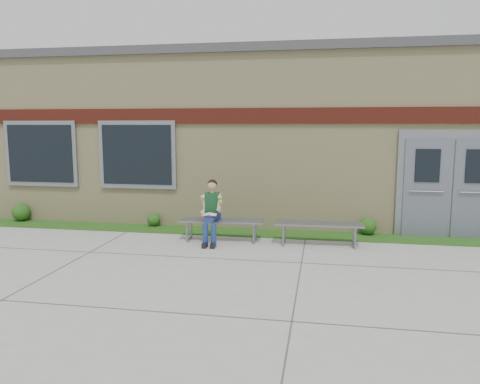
# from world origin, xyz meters

# --- Properties ---
(ground) EXTENTS (80.00, 80.00, 0.00)m
(ground) POSITION_xyz_m (0.00, 0.00, 0.00)
(ground) COLOR #9E9E99
(ground) RESTS_ON ground
(grass_strip) EXTENTS (16.00, 0.80, 0.02)m
(grass_strip) POSITION_xyz_m (0.00, 2.60, 0.01)
(grass_strip) COLOR #1F4713
(grass_strip) RESTS_ON ground
(school_building) EXTENTS (16.20, 6.22, 4.20)m
(school_building) POSITION_xyz_m (-0.00, 5.99, 2.10)
(school_building) COLOR beige
(school_building) RESTS_ON ground
(bench_left) EXTENTS (1.75, 0.58, 0.45)m
(bench_left) POSITION_xyz_m (-0.72, 1.82, 0.35)
(bench_left) COLOR slate
(bench_left) RESTS_ON ground
(bench_right) EXTENTS (1.76, 0.52, 0.45)m
(bench_right) POSITION_xyz_m (1.28, 1.82, 0.35)
(bench_right) COLOR slate
(bench_right) RESTS_ON ground
(girl) EXTENTS (0.47, 0.77, 1.30)m
(girl) POSITION_xyz_m (-0.89, 1.62, 0.68)
(girl) COLOR navy
(girl) RESTS_ON ground
(shrub_west) EXTENTS (0.44, 0.44, 0.44)m
(shrub_west) POSITION_xyz_m (-6.08, 2.85, 0.24)
(shrub_west) COLOR #1F4713
(shrub_west) RESTS_ON grass_strip
(shrub_mid) EXTENTS (0.30, 0.30, 0.30)m
(shrub_mid) POSITION_xyz_m (-2.60, 2.85, 0.17)
(shrub_mid) COLOR #1F4713
(shrub_mid) RESTS_ON grass_strip
(shrub_east) EXTENTS (0.38, 0.38, 0.38)m
(shrub_east) POSITION_xyz_m (2.32, 2.85, 0.21)
(shrub_east) COLOR #1F4713
(shrub_east) RESTS_ON grass_strip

